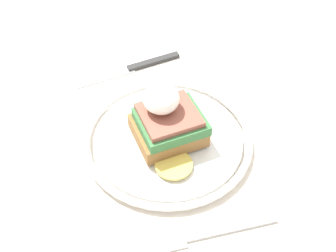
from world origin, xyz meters
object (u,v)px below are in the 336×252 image
plate (168,139)px  knife (136,67)px  sandwich (168,121)px  fork (210,233)px

plate → knife: (0.18, -0.01, -0.01)m
sandwich → knife: 0.18m
plate → sandwich: sandwich is taller
fork → knife: size_ratio=0.81×
sandwich → fork: bearing=177.0°
sandwich → fork: 0.16m
plate → sandwich: 0.04m
plate → fork: (-0.15, 0.01, -0.01)m
fork → knife: knife is taller
sandwich → knife: bearing=-4.9°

